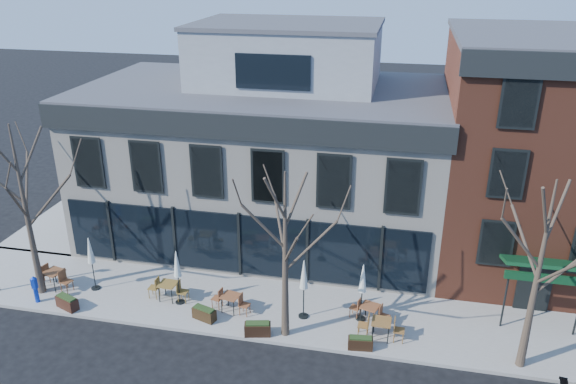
# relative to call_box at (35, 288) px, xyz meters

# --- Properties ---
(ground) EXTENTS (120.00, 120.00, 0.00)m
(ground) POSITION_rel_call_box_xyz_m (8.21, 3.95, -0.84)
(ground) COLOR black
(ground) RESTS_ON ground
(sidewalk_front) EXTENTS (33.50, 4.70, 0.15)m
(sidewalk_front) POSITION_rel_call_box_xyz_m (11.46, 1.80, -0.76)
(sidewalk_front) COLOR gray
(sidewalk_front) RESTS_ON ground
(sidewalk_side) EXTENTS (4.50, 12.00, 0.15)m
(sidewalk_side) POSITION_rel_call_box_xyz_m (-3.04, 9.95, -0.76)
(sidewalk_side) COLOR gray
(sidewalk_side) RESTS_ON ground
(corner_building) EXTENTS (18.39, 10.39, 11.10)m
(corner_building) POSITION_rel_call_box_xyz_m (8.29, 9.02, 3.88)
(corner_building) COLOR beige
(corner_building) RESTS_ON ground
(red_brick_building) EXTENTS (8.20, 11.78, 11.18)m
(red_brick_building) POSITION_rel_call_box_xyz_m (21.21, 8.93, 4.80)
(red_brick_building) COLOR brown
(red_brick_building) RESTS_ON ground
(tree_corner) EXTENTS (3.93, 3.98, 7.92)m
(tree_corner) POSITION_rel_call_box_xyz_m (-0.28, 0.75, 3.41)
(tree_corner) COLOR #382B21
(tree_corner) RESTS_ON sidewalk_front
(tree_mid) EXTENTS (3.50, 3.55, 7.04)m
(tree_mid) POSITION_rel_call_box_xyz_m (11.22, 0.05, 2.95)
(tree_mid) COLOR #382B21
(tree_mid) RESTS_ON sidewalk_front
(tree_right) EXTENTS (3.72, 3.77, 7.48)m
(tree_right) POSITION_rel_call_box_xyz_m (20.22, 0.05, 3.18)
(tree_right) COLOR #382B21
(tree_right) RESTS_ON sidewalk_front
(call_box) EXTENTS (0.26, 0.26, 1.30)m
(call_box) POSITION_rel_call_box_xyz_m (0.00, 0.00, 0.00)
(call_box) COLOR #0C2CA6
(call_box) RESTS_ON sidewalk_front
(cafe_set_0) EXTENTS (2.03, 0.96, 1.04)m
(cafe_set_0) POSITION_rel_call_box_xyz_m (0.12, 1.21, -0.15)
(cafe_set_0) COLOR brown
(cafe_set_0) RESTS_ON sidewalk_front
(cafe_set_2) EXTENTS (1.89, 0.78, 0.99)m
(cafe_set_2) POSITION_rel_call_box_xyz_m (5.61, 1.39, -0.18)
(cafe_set_2) COLOR brown
(cafe_set_2) RESTS_ON sidewalk_front
(cafe_set_3) EXTENTS (1.84, 0.84, 0.94)m
(cafe_set_3) POSITION_rel_call_box_xyz_m (8.58, 1.12, -0.20)
(cafe_set_3) COLOR brown
(cafe_set_3) RESTS_ON sidewalk_front
(cafe_set_4) EXTENTS (1.90, 0.78, 1.00)m
(cafe_set_4) POSITION_rel_call_box_xyz_m (15.00, 0.57, -0.18)
(cafe_set_4) COLOR brown
(cafe_set_4) RESTS_ON sidewalk_front
(cafe_set_5) EXTENTS (1.80, 0.94, 0.93)m
(cafe_set_5) POSITION_rel_call_box_xyz_m (14.47, 1.61, -0.21)
(cafe_set_5) COLOR brown
(cafe_set_5) RESTS_ON sidewalk_front
(umbrella_0) EXTENTS (0.42, 0.42, 2.62)m
(umbrella_0) POSITION_rel_call_box_xyz_m (1.97, 1.50, 1.16)
(umbrella_0) COLOR black
(umbrella_0) RESTS_ON sidewalk_front
(umbrella_1) EXTENTS (0.41, 0.41, 2.58)m
(umbrella_1) POSITION_rel_call_box_xyz_m (6.20, 1.25, 1.14)
(umbrella_1) COLOR black
(umbrella_1) RESTS_ON sidewalk_front
(umbrella_3) EXTENTS (0.44, 0.44, 2.73)m
(umbrella_3) POSITION_rel_call_box_xyz_m (11.72, 1.34, 1.24)
(umbrella_3) COLOR black
(umbrella_3) RESTS_ON sidewalk_front
(umbrella_4) EXTENTS (0.42, 0.42, 2.62)m
(umbrella_4) POSITION_rel_call_box_xyz_m (14.10, 1.67, 1.16)
(umbrella_4) COLOR black
(umbrella_4) RESTS_ON sidewalk_front
(planter_0) EXTENTS (1.14, 0.78, 0.59)m
(planter_0) POSITION_rel_call_box_xyz_m (1.58, -0.16, -0.40)
(planter_0) COLOR #321910
(planter_0) RESTS_ON sidewalk_front
(planter_1) EXTENTS (1.09, 0.71, 0.57)m
(planter_1) POSITION_rel_call_box_xyz_m (7.67, 0.30, -0.41)
(planter_1) COLOR black
(planter_1) RESTS_ON sidewalk_front
(planter_2) EXTENTS (1.12, 0.64, 0.59)m
(planter_2) POSITION_rel_call_box_xyz_m (10.13, -0.25, -0.40)
(planter_2) COLOR black
(planter_2) RESTS_ON sidewalk_front
(planter_3) EXTENTS (0.99, 0.48, 0.53)m
(planter_3) POSITION_rel_call_box_xyz_m (14.26, -0.25, -0.42)
(planter_3) COLOR black
(planter_3) RESTS_ON sidewalk_front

